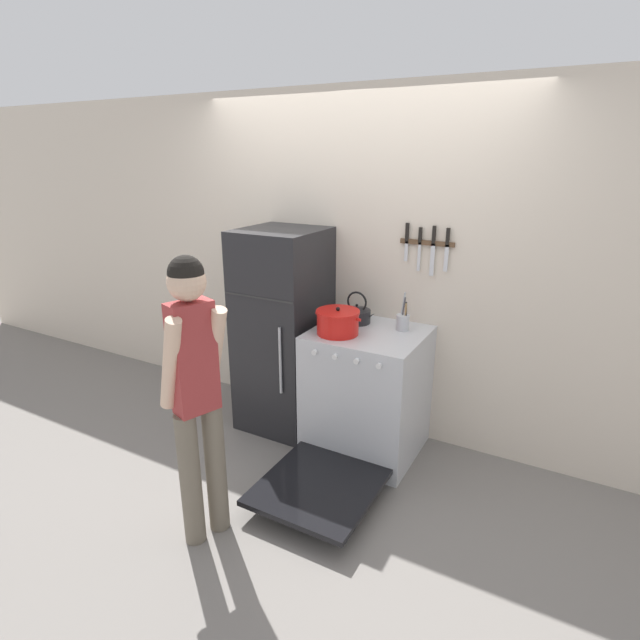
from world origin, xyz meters
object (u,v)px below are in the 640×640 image
at_px(stove_range, 365,394).
at_px(tea_kettle, 357,314).
at_px(refrigerator, 283,331).
at_px(dutch_oven_pot, 338,322).
at_px(utensil_jar, 403,321).
at_px(person, 196,388).

height_order(stove_range, tea_kettle, tea_kettle).
height_order(refrigerator, dutch_oven_pot, refrigerator).
distance_m(dutch_oven_pot, tea_kettle, 0.28).
relative_size(utensil_jar, person, 0.17).
relative_size(dutch_oven_pot, person, 0.21).
bearing_deg(stove_range, person, -109.69).
height_order(tea_kettle, person, person).
height_order(refrigerator, tea_kettle, refrigerator).
bearing_deg(person, utensil_jar, -4.94).
xyz_separation_m(stove_range, dutch_oven_pot, (-0.17, -0.10, 0.55)).
height_order(stove_range, person, person).
relative_size(refrigerator, stove_range, 1.09).
bearing_deg(person, stove_range, -0.55).
xyz_separation_m(utensil_jar, person, (-0.63, -1.40, -0.05)).
distance_m(refrigerator, stove_range, 0.81).
height_order(tea_kettle, utensil_jar, utensil_jar).
height_order(utensil_jar, person, person).
distance_m(tea_kettle, person, 1.42).
xyz_separation_m(dutch_oven_pot, utensil_jar, (0.36, 0.29, -0.02)).
xyz_separation_m(stove_range, person, (-0.44, -1.22, 0.47)).
distance_m(utensil_jar, person, 1.54).
height_order(refrigerator, stove_range, refrigerator).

